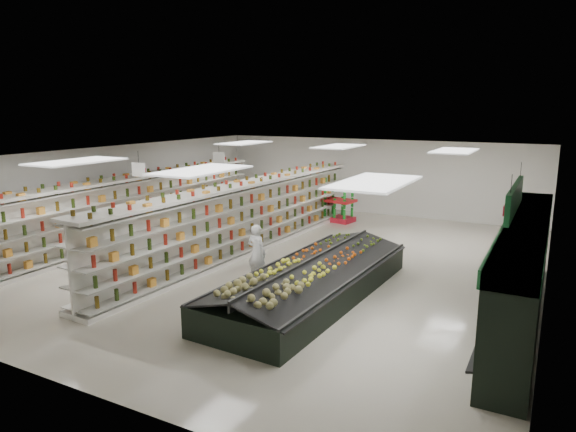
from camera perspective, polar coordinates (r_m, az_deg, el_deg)
The scene contains 16 objects.
floor at distance 15.55m, azimuth -0.19°, elevation -4.95°, with size 16.00×16.00×0.00m, color beige.
ceiling at distance 14.94m, azimuth -0.20°, elevation 6.88°, with size 14.00×16.00×0.02m, color white.
wall_back at distance 22.45m, azimuth 9.48°, elevation 4.32°, with size 14.00×0.02×3.20m, color white.
wall_front at distance 9.16m, azimuth -24.69°, elevation -7.81°, with size 14.00×0.02×3.20m, color white.
wall_left at distance 19.41m, azimuth -18.77°, elevation 2.67°, with size 0.02×16.00×3.20m, color white.
wall_right at distance 13.45m, azimuth 27.16°, elevation -1.94°, with size 0.02×16.00×3.20m, color white.
produce_wall_case at distance 12.09m, azimuth 24.63°, elevation -4.91°, with size 0.93×8.00×2.20m.
aisle_sign_near at distance 15.61m, azimuth -16.23°, elevation 4.97°, with size 0.52×0.06×0.75m.
aisle_sign_far at distance 18.67m, azimuth -7.67°, elevation 6.42°, with size 0.52×0.06×0.75m.
hortifruti_banner at distance 11.80m, azimuth 23.84°, elevation 1.80°, with size 0.12×3.20×0.95m.
gondola_left at distance 18.58m, azimuth -16.71°, elevation 0.60°, with size 1.03×12.87×2.23m.
gondola_center at distance 16.32m, azimuth -4.82°, elevation -0.47°, with size 1.60×12.85×2.22m.
produce_island at distance 12.51m, azimuth 2.70°, elevation -7.03°, with size 2.77×6.82×1.00m.
soda_endcap at distance 20.76m, azimuth 5.65°, elevation 1.53°, with size 1.39×1.05×1.62m.
shopper_main at distance 13.60m, azimuth -3.49°, elevation -4.10°, with size 0.56×0.37×1.53m, color silver.
shopper_background at distance 19.09m, azimuth -4.91°, elevation 1.10°, with size 0.91×0.56×1.88m, color tan.
Camera 1 is at (7.00, -13.13, 4.53)m, focal length 32.00 mm.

